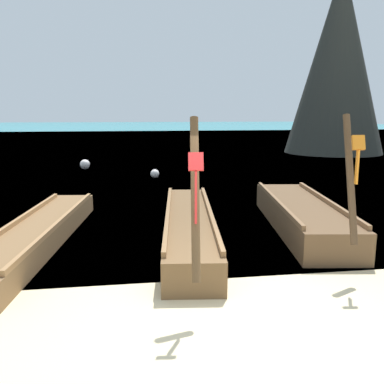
{
  "coord_description": "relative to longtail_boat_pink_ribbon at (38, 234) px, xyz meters",
  "views": [
    {
      "loc": [
        -1.25,
        -5.33,
        2.82
      ],
      "look_at": [
        0.0,
        3.2,
        1.15
      ],
      "focal_mm": 38.43,
      "sensor_mm": 36.0,
      "label": 1
    }
  ],
  "objects": [
    {
      "name": "ground",
      "position": [
        3.31,
        -3.59,
        -0.25
      ],
      "size": [
        120.0,
        120.0,
        0.0
      ],
      "primitive_type": "plane",
      "color": "beige"
    },
    {
      "name": "sea_water",
      "position": [
        3.31,
        57.61,
        -0.24
      ],
      "size": [
        120.0,
        120.0,
        0.0
      ],
      "primitive_type": "plane",
      "color": "teal",
      "rests_on": "ground"
    },
    {
      "name": "longtail_boat_pink_ribbon",
      "position": [
        0.0,
        0.0,
        0.0
      ],
      "size": [
        1.76,
        6.8,
        2.5
      ],
      "color": "brown",
      "rests_on": "ground"
    },
    {
      "name": "longtail_boat_red_ribbon",
      "position": [
        3.28,
        -0.15,
        0.07
      ],
      "size": [
        1.69,
        6.83,
        2.77
      ],
      "color": "brown",
      "rests_on": "ground"
    },
    {
      "name": "longtail_boat_orange_ribbon",
      "position": [
        6.14,
        0.37,
        0.09
      ],
      "size": [
        2.03,
        5.99,
        2.8
      ],
      "color": "brown",
      "rests_on": "ground"
    },
    {
      "name": "karst_rock",
      "position": [
        16.31,
        18.67,
        5.89
      ],
      "size": [
        6.67,
        6.67,
        12.62
      ],
      "color": "#2D302B",
      "rests_on": "ground"
    },
    {
      "name": "mooring_buoy_near",
      "position": [
        -0.3,
        12.2,
        0.0
      ],
      "size": [
        0.5,
        0.5,
        0.5
      ],
      "color": "white",
      "rests_on": "sea_water"
    },
    {
      "name": "mooring_buoy_far",
      "position": [
        3.02,
        8.88,
        -0.05
      ],
      "size": [
        0.38,
        0.38,
        0.38
      ],
      "color": "white",
      "rests_on": "sea_water"
    }
  ]
}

